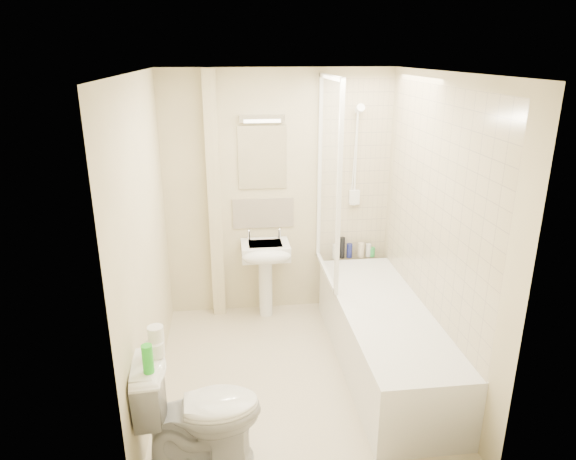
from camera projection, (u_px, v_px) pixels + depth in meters
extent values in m
plane|color=beige|center=(295.00, 376.00, 4.23)|extent=(2.50, 2.50, 0.00)
cube|color=beige|center=(278.00, 196.00, 5.01)|extent=(2.20, 0.02, 2.40)
cube|color=beige|center=(145.00, 246.00, 3.71)|extent=(0.02, 2.50, 2.40)
cube|color=beige|center=(436.00, 234.00, 3.96)|extent=(0.02, 2.50, 2.40)
cube|color=white|center=(296.00, 72.00, 3.44)|extent=(2.20, 2.50, 0.02)
cube|color=beige|center=(355.00, 171.00, 5.01)|extent=(0.70, 0.01, 1.75)
cube|color=beige|center=(435.00, 204.00, 3.93)|extent=(0.01, 2.10, 1.75)
cube|color=beige|center=(214.00, 199.00, 4.88)|extent=(0.12, 0.12, 2.40)
cube|color=beige|center=(263.00, 213.00, 5.04)|extent=(0.60, 0.02, 0.30)
cube|color=white|center=(262.00, 158.00, 4.86)|extent=(0.46, 0.01, 0.60)
cube|color=silver|center=(262.00, 118.00, 4.71)|extent=(0.42, 0.07, 0.07)
cube|color=white|center=(383.00, 338.00, 4.27)|extent=(0.70, 2.10, 0.55)
cube|color=white|center=(385.00, 314.00, 4.20)|extent=(0.56, 1.96, 0.05)
cube|color=white|center=(328.00, 180.00, 4.55)|extent=(0.01, 0.90, 1.80)
cube|color=white|center=(320.00, 170.00, 4.95)|extent=(0.04, 0.04, 1.80)
cube|color=white|center=(339.00, 194.00, 4.13)|extent=(0.04, 0.04, 1.80)
cube|color=white|center=(331.00, 77.00, 4.26)|extent=(0.04, 0.90, 0.04)
cube|color=white|center=(326.00, 271.00, 4.84)|extent=(0.04, 0.90, 0.03)
cylinder|color=white|center=(356.00, 159.00, 4.95)|extent=(0.02, 0.02, 0.90)
cylinder|color=white|center=(354.00, 204.00, 5.10)|extent=(0.05, 0.05, 0.02)
cylinder|color=white|center=(358.00, 112.00, 4.80)|extent=(0.05, 0.05, 0.02)
cylinder|color=white|center=(360.00, 109.00, 4.73)|extent=(0.08, 0.11, 0.11)
cube|color=white|center=(354.00, 197.00, 5.07)|extent=(0.10, 0.05, 0.14)
cylinder|color=white|center=(355.00, 154.00, 4.91)|extent=(0.01, 0.13, 0.84)
cylinder|color=white|center=(266.00, 286.00, 5.13)|extent=(0.13, 0.13, 0.62)
cube|color=white|center=(265.00, 250.00, 4.97)|extent=(0.46, 0.36, 0.14)
ellipsoid|color=white|center=(267.00, 257.00, 4.81)|extent=(0.46, 0.20, 0.14)
cube|color=silver|center=(265.00, 245.00, 4.95)|extent=(0.32, 0.23, 0.04)
cylinder|color=white|center=(249.00, 236.00, 5.01)|extent=(0.03, 0.03, 0.10)
cylinder|color=white|center=(280.00, 235.00, 5.05)|extent=(0.03, 0.03, 0.10)
sphere|color=white|center=(249.00, 231.00, 5.00)|extent=(0.04, 0.04, 0.04)
sphere|color=white|center=(279.00, 230.00, 5.03)|extent=(0.04, 0.04, 0.04)
cylinder|color=white|center=(336.00, 251.00, 5.18)|extent=(0.06, 0.06, 0.14)
cylinder|color=black|center=(342.00, 248.00, 5.18)|extent=(0.05, 0.05, 0.22)
cylinder|color=navy|center=(349.00, 251.00, 5.20)|extent=(0.06, 0.06, 0.15)
cylinder|color=beige|center=(361.00, 250.00, 5.21)|extent=(0.07, 0.07, 0.15)
cylinder|color=silver|center=(368.00, 250.00, 5.22)|extent=(0.05, 0.05, 0.13)
cylinder|color=green|center=(372.00, 252.00, 5.23)|extent=(0.06, 0.06, 0.09)
imported|color=white|center=(200.00, 411.00, 3.23)|extent=(0.54, 0.82, 0.78)
cylinder|color=white|center=(155.00, 349.00, 3.11)|extent=(0.11, 0.11, 0.09)
cylinder|color=white|center=(156.00, 333.00, 3.10)|extent=(0.10, 0.10, 0.09)
cylinder|color=green|center=(148.00, 359.00, 2.93)|extent=(0.06, 0.06, 0.18)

